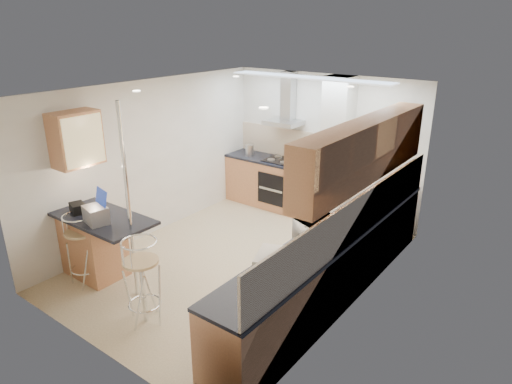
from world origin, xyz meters
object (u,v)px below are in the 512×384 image
Objects in this scene: bar_stool_near at (82,250)px; bar_stool_end at (143,282)px; bread_bin at (274,264)px; microwave at (317,229)px; laptop at (96,215)px.

bar_stool_end is at bearing -21.83° from bar_stool_near.
bar_stool_end is 1.62m from bread_bin.
microwave is 1.53× the size of laptop.
bread_bin is (0.03, -0.93, -0.02)m from microwave.
bar_stool_end is at bearing 178.10° from bread_bin.
laptop is 0.62m from bar_stool_near.
bar_stool_end is (-1.43, -1.44, -0.52)m from microwave.
bread_bin is at bearing -59.28° from bar_stool_end.
bread_bin is at bearing 21.57° from laptop.
microwave is 2.75m from laptop.
laptop reaches higher than bar_stool_near.
microwave reaches higher than bar_stool_end.
microwave reaches higher than bar_stool_near.
bread_bin is at bearing -156.28° from microwave.
laptop is 1.14m from bar_stool_end.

